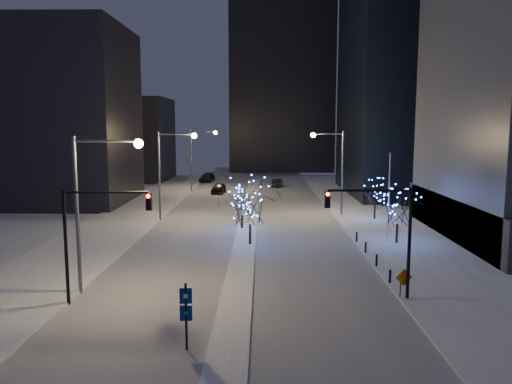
{
  "coord_description": "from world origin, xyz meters",
  "views": [
    {
      "loc": [
        1.62,
        -28.58,
        10.63
      ],
      "look_at": [
        1.05,
        13.8,
        5.0
      ],
      "focal_mm": 35.0,
      "sensor_mm": 36.0,
      "label": 1
    }
  ],
  "objects_px": {
    "street_lamp_w_far": "(197,152)",
    "car_near": "(219,188)",
    "car_far": "(207,178)",
    "wayfinding_sign": "(186,309)",
    "car_mid": "(277,183)",
    "holiday_tree_median_near": "(250,204)",
    "traffic_signal_west": "(91,227)",
    "traffic_signal_east": "(384,224)",
    "street_lamp_east": "(335,162)",
    "holiday_tree_plaza_near": "(398,208)",
    "holiday_tree_plaza_far": "(375,193)",
    "construction_sign": "(404,280)",
    "holiday_tree_median_far": "(242,203)",
    "street_lamp_w_near": "(93,193)",
    "street_lamp_w_mid": "(168,163)"
  },
  "relations": [
    {
      "from": "street_lamp_east",
      "to": "wayfinding_sign",
      "type": "height_order",
      "value": "street_lamp_east"
    },
    {
      "from": "traffic_signal_west",
      "to": "car_far",
      "type": "xyz_separation_m",
      "value": [
        -0.56,
        66.14,
        -3.95
      ]
    },
    {
      "from": "holiday_tree_median_far",
      "to": "holiday_tree_plaza_far",
      "type": "bearing_deg",
      "value": 20.36
    },
    {
      "from": "holiday_tree_median_far",
      "to": "holiday_tree_plaza_near",
      "type": "bearing_deg",
      "value": -23.79
    },
    {
      "from": "car_far",
      "to": "holiday_tree_median_near",
      "type": "xyz_separation_m",
      "value": [
        9.5,
        -51.13,
        2.97
      ]
    },
    {
      "from": "street_lamp_w_near",
      "to": "holiday_tree_plaza_far",
      "type": "distance_m",
      "value": 34.66
    },
    {
      "from": "street_lamp_east",
      "to": "wayfinding_sign",
      "type": "bearing_deg",
      "value": -108.55
    },
    {
      "from": "traffic_signal_west",
      "to": "construction_sign",
      "type": "bearing_deg",
      "value": 3.51
    },
    {
      "from": "holiday_tree_median_near",
      "to": "car_near",
      "type": "bearing_deg",
      "value": 99.59
    },
    {
      "from": "traffic_signal_west",
      "to": "holiday_tree_plaza_far",
      "type": "xyz_separation_m",
      "value": [
        22.8,
        27.44,
        -1.72
      ]
    },
    {
      "from": "car_mid",
      "to": "construction_sign",
      "type": "bearing_deg",
      "value": 104.36
    },
    {
      "from": "traffic_signal_west",
      "to": "car_mid",
      "type": "height_order",
      "value": "traffic_signal_west"
    },
    {
      "from": "construction_sign",
      "to": "street_lamp_w_near",
      "type": "bearing_deg",
      "value": 165.53
    },
    {
      "from": "car_mid",
      "to": "car_far",
      "type": "distance_m",
      "value": 15.16
    },
    {
      "from": "wayfinding_sign",
      "to": "street_lamp_w_near",
      "type": "bearing_deg",
      "value": 126.34
    },
    {
      "from": "street_lamp_w_far",
      "to": "street_lamp_east",
      "type": "relative_size",
      "value": 1.0
    },
    {
      "from": "street_lamp_w_mid",
      "to": "street_lamp_w_far",
      "type": "bearing_deg",
      "value": 90.0
    },
    {
      "from": "car_far",
      "to": "wayfinding_sign",
      "type": "distance_m",
      "value": 72.48
    },
    {
      "from": "holiday_tree_plaza_far",
      "to": "wayfinding_sign",
      "type": "relative_size",
      "value": 1.4
    },
    {
      "from": "street_lamp_east",
      "to": "wayfinding_sign",
      "type": "relative_size",
      "value": 3.03
    },
    {
      "from": "street_lamp_east",
      "to": "street_lamp_w_mid",
      "type": "bearing_deg",
      "value": -171.04
    },
    {
      "from": "street_lamp_w_mid",
      "to": "holiday_tree_plaza_far",
      "type": "xyz_separation_m",
      "value": [
        23.3,
        0.43,
        -3.45
      ]
    },
    {
      "from": "holiday_tree_plaza_far",
      "to": "street_lamp_w_near",
      "type": "bearing_deg",
      "value": -132.49
    },
    {
      "from": "street_lamp_w_mid",
      "to": "car_mid",
      "type": "xyz_separation_m",
      "value": [
        13.15,
        31.71,
        -5.79
      ]
    },
    {
      "from": "street_lamp_w_near",
      "to": "holiday_tree_plaza_far",
      "type": "xyz_separation_m",
      "value": [
        23.3,
        25.43,
        -3.45
      ]
    },
    {
      "from": "construction_sign",
      "to": "car_far",
      "type": "bearing_deg",
      "value": 94.62
    },
    {
      "from": "car_mid",
      "to": "holiday_tree_median_near",
      "type": "bearing_deg",
      "value": 93.47
    },
    {
      "from": "traffic_signal_east",
      "to": "wayfinding_sign",
      "type": "relative_size",
      "value": 2.12
    },
    {
      "from": "street_lamp_w_mid",
      "to": "holiday_tree_median_near",
      "type": "height_order",
      "value": "street_lamp_w_mid"
    },
    {
      "from": "car_mid",
      "to": "holiday_tree_plaza_near",
      "type": "relative_size",
      "value": 0.86
    },
    {
      "from": "car_near",
      "to": "holiday_tree_plaza_far",
      "type": "bearing_deg",
      "value": -44.7
    },
    {
      "from": "street_lamp_w_far",
      "to": "construction_sign",
      "type": "xyz_separation_m",
      "value": [
        19.24,
        -50.86,
        -5.26
      ]
    },
    {
      "from": "street_lamp_w_far",
      "to": "street_lamp_east",
      "type": "xyz_separation_m",
      "value": [
        19.02,
        -22.0,
        -0.05
      ]
    },
    {
      "from": "traffic_signal_east",
      "to": "construction_sign",
      "type": "height_order",
      "value": "traffic_signal_east"
    },
    {
      "from": "holiday_tree_plaza_far",
      "to": "wayfinding_sign",
      "type": "distance_m",
      "value": 37.23
    },
    {
      "from": "street_lamp_east",
      "to": "car_near",
      "type": "relative_size",
      "value": 2.09
    },
    {
      "from": "wayfinding_sign",
      "to": "traffic_signal_east",
      "type": "bearing_deg",
      "value": 28.0
    },
    {
      "from": "holiday_tree_plaza_far",
      "to": "construction_sign",
      "type": "distance_m",
      "value": 26.66
    },
    {
      "from": "car_mid",
      "to": "traffic_signal_east",
      "type": "bearing_deg",
      "value": 103.0
    },
    {
      "from": "street_lamp_w_far",
      "to": "car_near",
      "type": "relative_size",
      "value": 2.09
    },
    {
      "from": "car_mid",
      "to": "construction_sign",
      "type": "height_order",
      "value": "construction_sign"
    },
    {
      "from": "car_far",
      "to": "car_mid",
      "type": "bearing_deg",
      "value": -23.06
    },
    {
      "from": "wayfinding_sign",
      "to": "holiday_tree_median_near",
      "type": "bearing_deg",
      "value": 78.62
    },
    {
      "from": "street_lamp_w_far",
      "to": "traffic_signal_east",
      "type": "relative_size",
      "value": 1.43
    },
    {
      "from": "street_lamp_w_mid",
      "to": "construction_sign",
      "type": "distance_m",
      "value": 32.65
    },
    {
      "from": "traffic_signal_east",
      "to": "holiday_tree_plaza_far",
      "type": "height_order",
      "value": "traffic_signal_east"
    },
    {
      "from": "traffic_signal_west",
      "to": "traffic_signal_east",
      "type": "xyz_separation_m",
      "value": [
        17.38,
        1.0,
        0.0
      ]
    },
    {
      "from": "traffic_signal_west",
      "to": "holiday_tree_median_near",
      "type": "bearing_deg",
      "value": 59.22
    },
    {
      "from": "car_far",
      "to": "street_lamp_w_near",
      "type": "bearing_deg",
      "value": -83.65
    },
    {
      "from": "holiday_tree_plaza_near",
      "to": "holiday_tree_plaza_far",
      "type": "distance_m",
      "value": 11.81
    }
  ]
}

